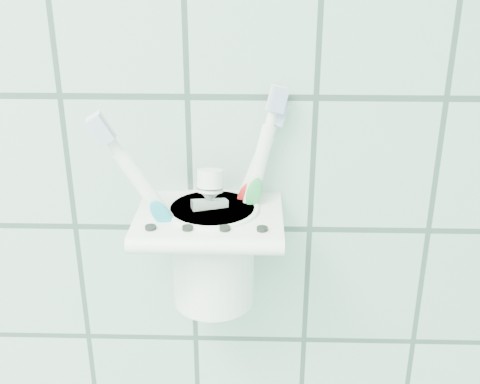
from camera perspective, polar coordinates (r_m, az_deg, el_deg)
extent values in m
cube|color=white|center=(0.60, -2.62, -1.94)|extent=(0.05, 0.02, 0.04)
cube|color=white|center=(0.56, -2.91, -2.63)|extent=(0.14, 0.10, 0.02)
cylinder|color=white|center=(0.52, -3.33, -5.11)|extent=(0.14, 0.02, 0.02)
cylinder|color=black|center=(0.53, -8.48, -3.40)|extent=(0.01, 0.01, 0.00)
cylinder|color=black|center=(0.53, -4.98, -3.47)|extent=(0.01, 0.01, 0.00)
cylinder|color=black|center=(0.53, -1.44, -3.53)|extent=(0.01, 0.01, 0.00)
cylinder|color=black|center=(0.53, 2.12, -3.57)|extent=(0.01, 0.01, 0.00)
cylinder|color=white|center=(0.59, -2.55, -5.96)|extent=(0.08, 0.08, 0.10)
cylinder|color=white|center=(0.57, -2.64, -1.71)|extent=(0.09, 0.09, 0.01)
cylinder|color=black|center=(0.57, -2.64, -1.62)|extent=(0.07, 0.07, 0.00)
cylinder|color=white|center=(0.55, -1.66, -2.23)|extent=(0.10, 0.03, 0.16)
cylinder|color=white|center=(0.52, -1.79, 7.79)|extent=(0.02, 0.01, 0.03)
cube|color=silver|center=(0.51, -1.85, 9.23)|extent=(0.02, 0.01, 0.03)
cube|color=white|center=(0.52, -1.80, 9.43)|extent=(0.03, 0.01, 0.03)
ellipsoid|color=teal|center=(0.54, -1.72, -0.45)|extent=(0.03, 0.01, 0.03)
cylinder|color=white|center=(0.56, -1.34, -2.13)|extent=(0.06, 0.05, 0.17)
cylinder|color=white|center=(0.53, -1.44, 7.31)|extent=(0.02, 0.02, 0.03)
cube|color=silver|center=(0.52, -1.49, 8.66)|extent=(0.02, 0.02, 0.03)
cube|color=white|center=(0.53, -1.45, 8.86)|extent=(0.02, 0.01, 0.03)
ellipsoid|color=green|center=(0.55, -1.39, -0.45)|extent=(0.02, 0.01, 0.03)
cylinder|color=white|center=(0.58, -3.16, -1.82)|extent=(0.07, 0.04, 0.16)
cylinder|color=white|center=(0.55, -3.37, 6.93)|extent=(0.02, 0.01, 0.02)
cube|color=silver|center=(0.54, -3.45, 8.17)|extent=(0.02, 0.01, 0.03)
cube|color=white|center=(0.55, -3.39, 8.36)|extent=(0.02, 0.01, 0.03)
ellipsoid|color=red|center=(0.57, -3.24, -0.25)|extent=(0.02, 0.01, 0.03)
cube|color=silver|center=(0.57, -3.21, -5.88)|extent=(0.04, 0.04, 0.10)
cube|color=silver|center=(0.59, -3.11, -9.93)|extent=(0.04, 0.02, 0.01)
cone|color=silver|center=(0.54, -3.34, -0.87)|extent=(0.04, 0.04, 0.02)
cylinder|color=white|center=(0.54, -3.37, 0.41)|extent=(0.03, 0.03, 0.03)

